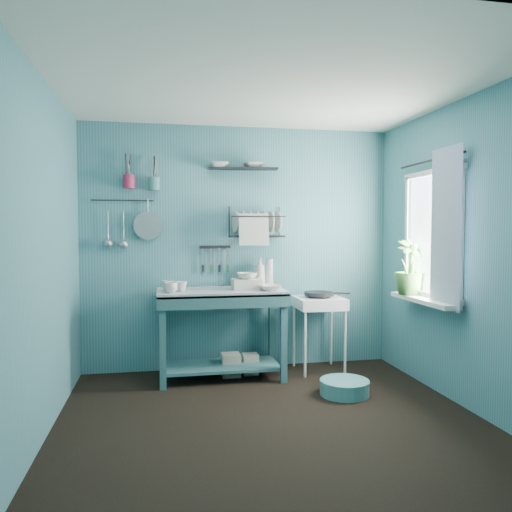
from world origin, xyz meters
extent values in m
plane|color=black|center=(0.00, 0.00, 0.00)|extent=(3.20, 3.20, 0.00)
plane|color=silver|center=(0.00, 0.00, 2.50)|extent=(3.20, 3.20, 0.00)
plane|color=#3C717B|center=(0.00, 1.50, 1.25)|extent=(3.20, 0.00, 3.20)
plane|color=#3C717B|center=(0.00, -1.50, 1.25)|extent=(3.20, 0.00, 3.20)
plane|color=#3C717B|center=(-1.60, 0.00, 1.25)|extent=(0.00, 3.00, 3.00)
plane|color=#3C717B|center=(1.60, 0.00, 1.25)|extent=(0.00, 3.00, 3.00)
cube|color=#2D5B5E|center=(-0.24, 1.13, 0.43)|extent=(1.25, 0.67, 0.86)
imported|color=beige|center=(-0.72, 0.97, 0.91)|extent=(0.12, 0.12, 0.10)
imported|color=beige|center=(-0.62, 1.07, 0.91)|extent=(0.14, 0.14, 0.09)
imported|color=beige|center=(-0.74, 1.13, 0.91)|extent=(0.17, 0.17, 0.10)
cube|color=#BBB9AB|center=(0.01, 1.11, 0.91)|extent=(0.28, 0.22, 0.10)
imported|color=beige|center=(0.01, 1.11, 0.99)|extent=(0.20, 0.19, 0.06)
imported|color=#BBB9AB|center=(0.18, 1.33, 1.01)|extent=(0.11, 0.12, 0.30)
cylinder|color=#A7B0BA|center=(0.28, 1.35, 1.00)|extent=(0.09, 0.09, 0.28)
imported|color=beige|center=(0.21, 0.98, 0.89)|extent=(0.22, 0.22, 0.05)
cube|color=white|center=(0.77, 1.20, 0.38)|extent=(0.48, 0.48, 0.75)
cylinder|color=black|center=(0.77, 1.20, 0.79)|extent=(0.30, 0.30, 0.03)
cube|color=black|center=(-0.26, 1.47, 1.26)|extent=(0.32, 0.06, 0.03)
cube|color=black|center=(0.15, 1.37, 1.52)|extent=(0.58, 0.32, 0.32)
cube|color=black|center=(0.02, 1.40, 2.06)|extent=(0.72, 0.27, 0.01)
imported|color=beige|center=(-0.22, 1.40, 2.07)|extent=(0.20, 0.20, 0.05)
imported|color=beige|center=(0.13, 1.40, 2.01)|extent=(0.21, 0.21, 0.05)
cylinder|color=#A11D40|center=(-1.11, 1.42, 1.91)|extent=(0.11, 0.11, 0.13)
cylinder|color=#3A7A79|center=(-0.87, 1.42, 1.89)|extent=(0.11, 0.11, 0.13)
cylinder|color=#93979B|center=(-0.93, 1.45, 1.48)|extent=(0.28, 0.03, 0.28)
cylinder|color=#93979B|center=(-1.31, 1.46, 1.47)|extent=(0.01, 0.01, 0.30)
cylinder|color=#93979B|center=(-1.17, 1.46, 1.47)|extent=(0.01, 0.01, 0.30)
cylinder|color=black|center=(-1.17, 1.47, 1.73)|extent=(0.60, 0.01, 0.01)
plane|color=white|center=(1.59, 0.45, 1.40)|extent=(0.00, 1.10, 1.10)
cube|color=white|center=(1.50, 0.45, 0.81)|extent=(0.16, 0.95, 0.04)
plane|color=silver|center=(1.52, 0.15, 1.45)|extent=(0.00, 1.35, 1.35)
cylinder|color=black|center=(1.54, 0.45, 2.05)|extent=(0.02, 1.05, 0.02)
imported|color=#3A6E2C|center=(1.50, 0.69, 1.09)|extent=(0.36, 0.36, 0.52)
cube|color=tan|center=(-0.14, 1.18, 0.11)|extent=(0.18, 0.18, 0.22)
cube|color=tan|center=(0.06, 1.21, 0.10)|extent=(0.15, 0.15, 0.20)
cylinder|color=teal|center=(0.76, 0.43, 0.07)|extent=(0.43, 0.43, 0.13)
camera|label=1|loc=(-0.80, -3.63, 1.44)|focal=35.00mm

